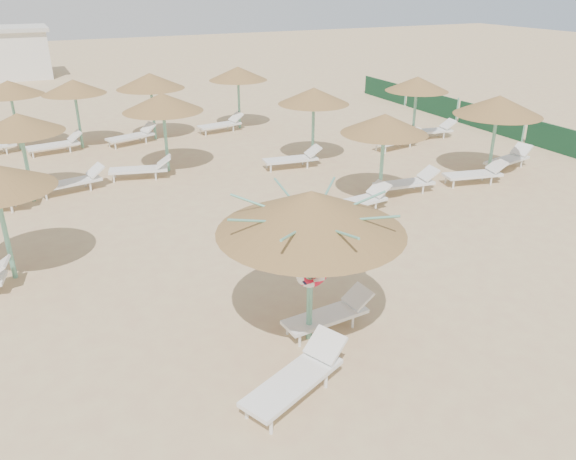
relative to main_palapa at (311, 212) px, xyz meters
name	(u,v)px	position (x,y,z in m)	size (l,w,h in m)	color
ground	(315,324)	(0.31, 0.35, -2.55)	(120.00, 120.00, 0.00)	tan
main_palapa	(311,212)	(0.00, 0.00, 0.00)	(3.27, 3.27, 2.93)	#65B095
lounger_main_a	(298,376)	(-0.87, -1.29, -2.20)	(2.11, 1.39, 0.74)	white
lounger_main_b	(331,313)	(0.54, 0.14, -2.24)	(1.85, 0.69, 0.66)	white
palapa_field	(222,101)	(2.18, 10.71, -0.25)	(19.29, 13.70, 2.71)	#65B095
windbreak_fence	(491,120)	(14.31, 10.31, -2.05)	(0.08, 19.84, 1.10)	#1B532C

